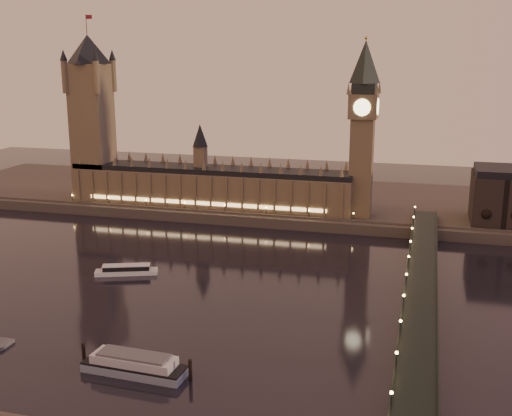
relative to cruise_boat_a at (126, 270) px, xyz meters
The scene contains 9 objects.
ground 42.12m from the cruise_boat_a, ahead, with size 700.00×700.00×0.00m, color black.
far_embankment 174.77m from the cruise_boat_a, 65.78° to the left, with size 560.00×130.00×6.00m, color #423D35.
palace_of_westminster 117.05m from the cruise_boat_a, 89.22° to the left, with size 180.00×26.62×52.00m.
victoria_tower 153.33m from the cruise_boat_a, 124.16° to the left, with size 31.68×31.68×118.00m.
big_ben 162.17m from the cruise_boat_a, 50.33° to the left, with size 17.68×17.68×104.00m.
westminster_bridge 133.47m from the cruise_boat_a, ahead, with size 13.20×260.00×15.30m.
bare_tree_0 196.57m from the cruise_boat_a, 31.80° to the left, with size 5.77×5.77×11.74m.
cruise_boat_a is the anchor object (origin of this frame).
moored_barge 97.59m from the cruise_boat_a, 62.21° to the right, with size 39.82×11.36×7.31m.
Camera 1 is at (91.33, -253.09, 101.59)m, focal length 45.00 mm.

